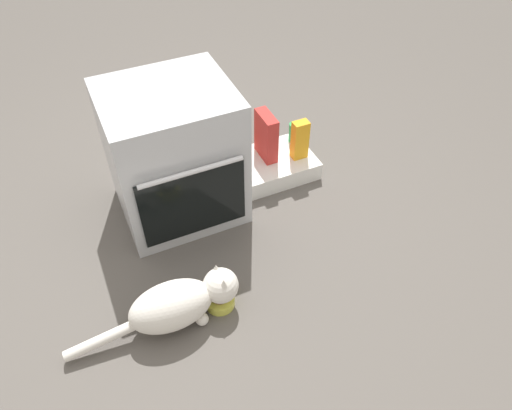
% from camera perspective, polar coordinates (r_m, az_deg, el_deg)
% --- Properties ---
extents(ground, '(8.00, 8.00, 0.00)m').
position_cam_1_polar(ground, '(2.43, -6.31, -7.23)').
color(ground, '#56514C').
extents(oven, '(0.62, 0.59, 0.73)m').
position_cam_1_polar(oven, '(2.49, -9.63, 5.81)').
color(oven, '#B7BABF').
rests_on(oven, ground).
extents(pantry_cabinet, '(0.46, 0.35, 0.11)m').
position_cam_1_polar(pantry_cabinet, '(2.87, 2.07, 4.73)').
color(pantry_cabinet, white).
rests_on(pantry_cabinet, ground).
extents(food_bowl, '(0.14, 0.14, 0.08)m').
position_cam_1_polar(food_bowl, '(2.27, -4.17, -11.10)').
color(food_bowl, '#D1D14C').
rests_on(food_bowl, ground).
extents(cat, '(0.79, 0.22, 0.24)m').
position_cam_1_polar(cat, '(2.17, -8.98, -11.32)').
color(cat, silver).
rests_on(cat, ground).
extents(cereal_box, '(0.07, 0.18, 0.28)m').
position_cam_1_polar(cereal_box, '(2.77, 1.21, 8.15)').
color(cereal_box, '#B72D28').
rests_on(cereal_box, pantry_cabinet).
extents(juice_carton, '(0.09, 0.06, 0.24)m').
position_cam_1_polar(juice_carton, '(2.78, 5.19, 7.66)').
color(juice_carton, orange).
rests_on(juice_carton, pantry_cabinet).
extents(soda_can, '(0.07, 0.07, 0.12)m').
position_cam_1_polar(soda_can, '(2.94, 4.53, 8.54)').
color(soda_can, green).
rests_on(soda_can, pantry_cabinet).
extents(sauce_jar, '(0.08, 0.08, 0.14)m').
position_cam_1_polar(sauce_jar, '(2.81, -2.00, 7.04)').
color(sauce_jar, '#D16023').
rests_on(sauce_jar, pantry_cabinet).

